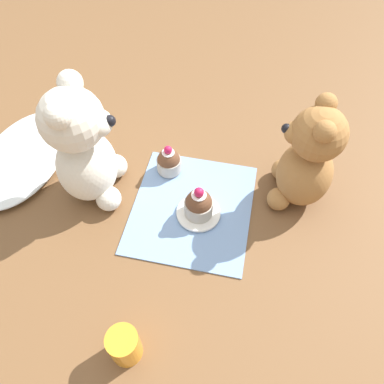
# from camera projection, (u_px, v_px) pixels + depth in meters

# --- Properties ---
(ground_plane) EXTENTS (4.00, 4.00, 0.00)m
(ground_plane) POSITION_uv_depth(u_px,v_px,m) (192.00, 208.00, 0.75)
(ground_plane) COLOR brown
(knitted_placemat) EXTENTS (0.26, 0.23, 0.01)m
(knitted_placemat) POSITION_uv_depth(u_px,v_px,m) (192.00, 208.00, 0.75)
(knitted_placemat) COLOR #7A9ED1
(knitted_placemat) RESTS_ON ground_plane
(tulle_cloth) EXTENTS (0.29, 0.17, 0.03)m
(tulle_cloth) POSITION_uv_depth(u_px,v_px,m) (23.00, 157.00, 0.82)
(tulle_cloth) COLOR white
(tulle_cloth) RESTS_ON ground_plane
(teddy_bear_cream) EXTENTS (0.15, 0.14, 0.26)m
(teddy_bear_cream) POSITION_uv_depth(u_px,v_px,m) (83.00, 148.00, 0.68)
(teddy_bear_cream) COLOR silver
(teddy_bear_cream) RESTS_ON ground_plane
(teddy_bear_tan) EXTENTS (0.12, 0.12, 0.23)m
(teddy_bear_tan) POSITION_uv_depth(u_px,v_px,m) (307.00, 160.00, 0.69)
(teddy_bear_tan) COLOR #A3703D
(teddy_bear_tan) RESTS_ON ground_plane
(cupcake_near_cream_bear) EXTENTS (0.05, 0.05, 0.07)m
(cupcake_near_cream_bear) POSITION_uv_depth(u_px,v_px,m) (169.00, 161.00, 0.79)
(cupcake_near_cream_bear) COLOR #B2ADA3
(cupcake_near_cream_bear) RESTS_ON knitted_placemat
(saucer_plate) EXTENTS (0.09, 0.09, 0.01)m
(saucer_plate) POSITION_uv_depth(u_px,v_px,m) (198.00, 213.00, 0.74)
(saucer_plate) COLOR white
(saucer_plate) RESTS_ON knitted_placemat
(cupcake_near_tan_bear) EXTENTS (0.06, 0.06, 0.07)m
(cupcake_near_tan_bear) POSITION_uv_depth(u_px,v_px,m) (199.00, 204.00, 0.71)
(cupcake_near_tan_bear) COLOR #B2ADA3
(cupcake_near_tan_bear) RESTS_ON saucer_plate
(juice_glass) EXTENTS (0.05, 0.05, 0.07)m
(juice_glass) POSITION_uv_depth(u_px,v_px,m) (124.00, 346.00, 0.56)
(juice_glass) COLOR orange
(juice_glass) RESTS_ON ground_plane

